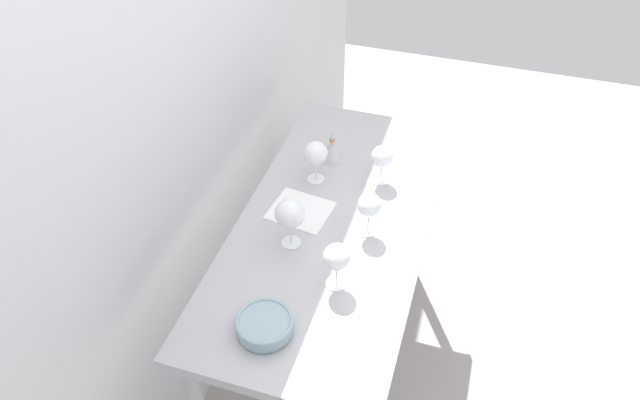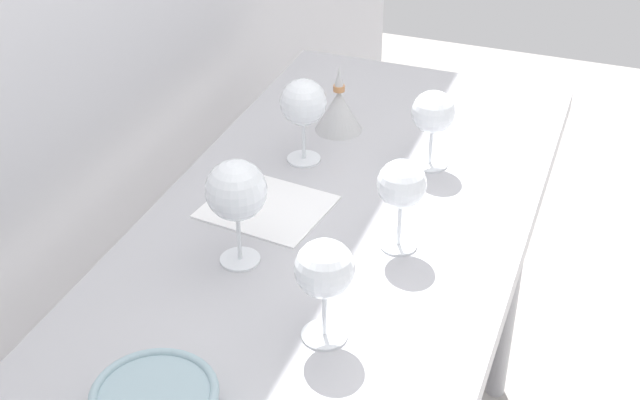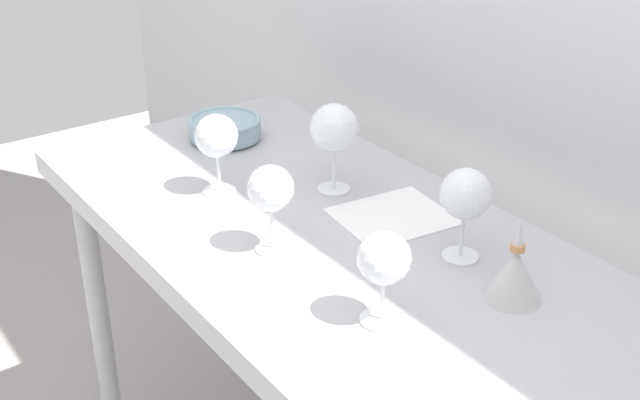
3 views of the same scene
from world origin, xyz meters
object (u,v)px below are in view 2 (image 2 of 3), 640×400
(wine_glass_near_center, at_px, (402,186))
(decanter_funnel, at_px, (339,110))
(wine_glass_far_right, at_px, (303,104))
(wine_glass_far_left, at_px, (236,192))
(wine_glass_near_right, at_px, (433,114))
(wine_glass_near_left, at_px, (325,271))
(tasting_sheet_upper, at_px, (267,207))

(wine_glass_near_center, distance_m, decanter_funnel, 0.43)
(wine_glass_far_right, bearing_deg, wine_glass_near_center, -130.18)
(wine_glass_far_left, height_order, wine_glass_near_center, wine_glass_far_left)
(wine_glass_near_right, bearing_deg, decanter_funnel, 70.95)
(wine_glass_far_right, xyz_separation_m, wine_glass_near_right, (0.07, -0.24, -0.01))
(wine_glass_near_center, bearing_deg, wine_glass_near_left, 171.59)
(tasting_sheet_upper, distance_m, decanter_funnel, 0.33)
(wine_glass_near_center, xyz_separation_m, decanter_funnel, (0.36, 0.23, -0.07))
(decanter_funnel, bearing_deg, wine_glass_near_center, -146.86)
(decanter_funnel, bearing_deg, wine_glass_far_right, 171.15)
(wine_glass_far_left, bearing_deg, wine_glass_far_right, 3.61)
(wine_glass_far_right, height_order, wine_glass_near_center, wine_glass_far_right)
(wine_glass_far_left, relative_size, decanter_funnel, 1.31)
(tasting_sheet_upper, bearing_deg, wine_glass_near_left, -136.22)
(wine_glass_far_left, xyz_separation_m, decanter_funnel, (0.49, -0.00, -0.09))
(wine_glass_far_left, relative_size, wine_glass_near_left, 1.11)
(tasting_sheet_upper, bearing_deg, decanter_funnel, 3.10)
(wine_glass_far_right, xyz_separation_m, decanter_funnel, (0.14, -0.02, -0.07))
(wine_glass_near_right, xyz_separation_m, wine_glass_near_center, (-0.28, -0.02, 0.01))
(wine_glass_near_right, relative_size, decanter_funnel, 1.09)
(wine_glass_far_left, distance_m, tasting_sheet_upper, 0.21)
(wine_glass_near_left, bearing_deg, wine_glass_near_center, -8.41)
(wine_glass_near_left, height_order, decanter_funnel, wine_glass_near_left)
(wine_glass_near_right, xyz_separation_m, decanter_funnel, (0.07, 0.21, -0.06))
(wine_glass_near_right, height_order, wine_glass_near_center, wine_glass_near_center)
(wine_glass_near_left, bearing_deg, decanter_funnel, 17.60)
(wine_glass_near_left, xyz_separation_m, decanter_funnel, (0.61, 0.20, -0.07))
(wine_glass_far_right, xyz_separation_m, wine_glass_near_center, (-0.22, -0.26, -0.00))
(wine_glass_near_right, xyz_separation_m, wine_glass_near_left, (-0.54, 0.02, 0.01))
(wine_glass_near_left, bearing_deg, tasting_sheet_upper, 36.82)
(wine_glass_near_right, distance_m, wine_glass_near_center, 0.28)
(wine_glass_near_right, relative_size, wine_glass_near_center, 0.95)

